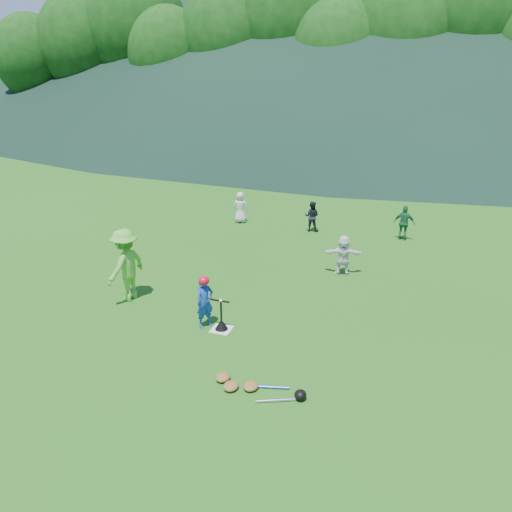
# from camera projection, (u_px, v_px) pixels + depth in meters

# --- Properties ---
(ground) EXTENTS (120.00, 120.00, 0.00)m
(ground) POSITION_uv_depth(u_px,v_px,m) (222.00, 330.00, 11.37)
(ground) COLOR #275914
(ground) RESTS_ON ground
(home_plate) EXTENTS (0.45, 0.45, 0.02)m
(home_plate) POSITION_uv_depth(u_px,v_px,m) (222.00, 329.00, 11.37)
(home_plate) COLOR silver
(home_plate) RESTS_ON ground
(baseball) EXTENTS (0.08, 0.08, 0.08)m
(baseball) POSITION_uv_depth(u_px,v_px,m) (221.00, 301.00, 11.11)
(baseball) COLOR white
(baseball) RESTS_ON batting_tee
(batter_child) EXTENTS (0.48, 0.53, 1.22)m
(batter_child) POSITION_uv_depth(u_px,v_px,m) (205.00, 302.00, 11.33)
(batter_child) COLOR #153B95
(batter_child) RESTS_ON ground
(adult_coach) EXTENTS (0.89, 1.31, 1.88)m
(adult_coach) POSITION_uv_depth(u_px,v_px,m) (126.00, 265.00, 12.55)
(adult_coach) COLOR #5CBB37
(adult_coach) RESTS_ON ground
(fielder_a) EXTENTS (0.65, 0.49, 1.19)m
(fielder_a) POSITION_uv_depth(u_px,v_px,m) (240.00, 207.00, 19.03)
(fielder_a) COLOR silver
(fielder_a) RESTS_ON ground
(fielder_b) EXTENTS (0.54, 0.43, 1.10)m
(fielder_b) POSITION_uv_depth(u_px,v_px,m) (312.00, 216.00, 18.05)
(fielder_b) COLOR black
(fielder_b) RESTS_ON ground
(fielder_c) EXTENTS (0.74, 0.36, 1.22)m
(fielder_c) POSITION_uv_depth(u_px,v_px,m) (404.00, 223.00, 17.08)
(fielder_c) COLOR #1E643C
(fielder_c) RESTS_ON ground
(fielder_d) EXTENTS (1.13, 0.55, 1.17)m
(fielder_d) POSITION_uv_depth(u_px,v_px,m) (343.00, 255.00, 14.23)
(fielder_d) COLOR white
(fielder_d) RESTS_ON ground
(batting_tee) EXTENTS (0.30, 0.30, 0.68)m
(batting_tee) POSITION_uv_depth(u_px,v_px,m) (221.00, 325.00, 11.33)
(batting_tee) COLOR black
(batting_tee) RESTS_ON home_plate
(batter_gear) EXTENTS (0.73, 0.26, 0.58)m
(batter_gear) POSITION_uv_depth(u_px,v_px,m) (205.00, 282.00, 11.14)
(batter_gear) COLOR red
(batter_gear) RESTS_ON ground
(equipment_pile) EXTENTS (1.80, 0.66, 0.19)m
(equipment_pile) POSITION_uv_depth(u_px,v_px,m) (251.00, 386.00, 9.25)
(equipment_pile) COLOR olive
(equipment_pile) RESTS_ON ground
(outfield_fence) EXTENTS (70.07, 0.08, 1.33)m
(outfield_fence) POSITION_uv_depth(u_px,v_px,m) (367.00, 140.00, 35.98)
(outfield_fence) COLOR gray
(outfield_fence) RESTS_ON ground
(tree_line) EXTENTS (70.04, 11.40, 14.82)m
(tree_line) POSITION_uv_depth(u_px,v_px,m) (386.00, 31.00, 38.43)
(tree_line) COLOR #382314
(tree_line) RESTS_ON ground
(distant_hills) EXTENTS (155.00, 140.00, 32.00)m
(distant_hills) POSITION_uv_depth(u_px,v_px,m) (365.00, 6.00, 80.92)
(distant_hills) COLOR black
(distant_hills) RESTS_ON ground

